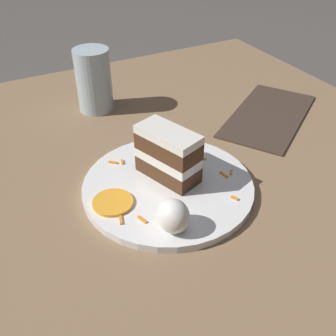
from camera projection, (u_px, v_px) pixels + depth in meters
The scene contains 9 objects.
ground_plane at pixel (156, 203), 0.68m from camera, with size 6.00×6.00×0.00m, color #4C4742.
dining_table at pixel (155, 195), 0.67m from camera, with size 1.10×1.13×0.04m, color #846647.
plate at pixel (168, 186), 0.65m from camera, with size 0.28×0.28×0.01m, color white.
cake_slice at pixel (169, 155), 0.63m from camera, with size 0.12×0.08×0.09m.
cream_dollop at pixel (173, 216), 0.55m from camera, with size 0.05×0.05×0.05m, color white.
orange_garnish at pixel (113, 202), 0.60m from camera, with size 0.06×0.06×0.00m, color orange.
carrot_shreds_scatter at pixel (172, 186), 0.64m from camera, with size 0.19×0.22×0.00m.
drinking_glass at pixel (94, 84), 0.84m from camera, with size 0.08×0.08×0.14m.
menu_card at pixel (268, 116), 0.85m from camera, with size 0.14×0.28×0.00m, color #423328.
Camera 1 is at (0.46, -0.22, 0.45)m, focal length 42.00 mm.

